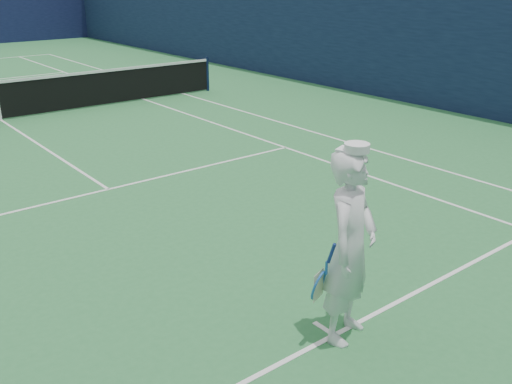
# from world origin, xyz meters

# --- Properties ---
(ground) EXTENTS (80.00, 80.00, 0.00)m
(ground) POSITION_xyz_m (0.00, 0.00, 0.00)
(ground) COLOR #2C743C
(ground) RESTS_ON ground
(court_markings) EXTENTS (11.03, 23.83, 0.01)m
(court_markings) POSITION_xyz_m (0.00, 0.00, 0.00)
(court_markings) COLOR white
(court_markings) RESTS_ON ground
(tennis_player) EXTENTS (0.92, 0.71, 2.08)m
(tennis_player) POSITION_xyz_m (0.11, -11.93, 1.01)
(tennis_player) COLOR white
(tennis_player) RESTS_ON ground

